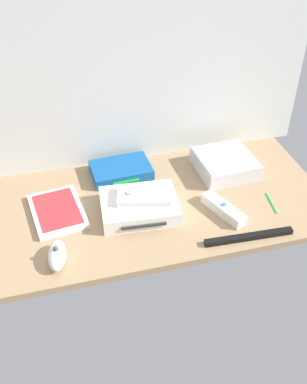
{
  "coord_description": "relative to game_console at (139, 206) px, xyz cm",
  "views": [
    {
      "loc": [
        -24.66,
        -94.22,
        81.15
      ],
      "look_at": [
        0.0,
        0.0,
        4.0
      ],
      "focal_mm": 41.35,
      "sensor_mm": 36.0,
      "label": 1
    }
  ],
  "objects": [
    {
      "name": "remote_classic_pad",
      "position": [
        1.34,
        0.28,
        3.21
      ],
      "size": [
        15.92,
        11.27,
        2.4
      ],
      "rotation": [
        0.0,
        0.0,
        -0.25
      ],
      "color": "white",
      "rests_on": "game_console"
    },
    {
      "name": "remote_nunchuk",
      "position": [
        -23.67,
        -12.82,
        -0.16
      ],
      "size": [
        5.74,
        10.51,
        5.1
      ],
      "rotation": [
        0.0,
        0.0,
        -0.14
      ],
      "color": "white",
      "rests_on": "ground_plane"
    },
    {
      "name": "network_router",
      "position": [
        -1.42,
        18.74,
        -0.5
      ],
      "size": [
        18.63,
        13.09,
        3.4
      ],
      "rotation": [
        0.0,
        0.0,
        0.05
      ],
      "color": "#145193",
      "rests_on": "ground_plane"
    },
    {
      "name": "back_wall",
      "position": [
        4.82,
        27.52,
        29.8
      ],
      "size": [
        110.0,
        1.2,
        64.0
      ],
      "primitive_type": "cube",
      "color": "silver",
      "rests_on": "ground"
    },
    {
      "name": "stylus_pen",
      "position": [
        37.5,
        -5.82,
        -1.85
      ],
      "size": [
        1.87,
        9.01,
        0.7
      ],
      "primitive_type": "cylinder",
      "rotation": [
        0.0,
        1.57,
        1.44
      ],
      "color": "green",
      "rests_on": "ground_plane"
    },
    {
      "name": "mini_computer",
      "position": [
        30.4,
        12.8,
        0.44
      ],
      "size": [
        17.9,
        17.9,
        5.3
      ],
      "rotation": [
        0.0,
        0.0,
        0.05
      ],
      "color": "silver",
      "rests_on": "ground_plane"
    },
    {
      "name": "remote_wand",
      "position": [
        22.42,
        -6.29,
        -0.69
      ],
      "size": [
        8.83,
        15.08,
        3.4
      ],
      "rotation": [
        0.0,
        0.0,
        0.38
      ],
      "color": "white",
      "rests_on": "ground_plane"
    },
    {
      "name": "ground_plane",
      "position": [
        4.82,
        2.92,
        -3.2
      ],
      "size": [
        100.0,
        48.0,
        2.0
      ],
      "primitive_type": "cube",
      "color": "#9E7F5B",
      "rests_on": "ground"
    },
    {
      "name": "game_console",
      "position": [
        0.0,
        0.0,
        0.0
      ],
      "size": [
        22.23,
        17.78,
        4.4
      ],
      "rotation": [
        0.0,
        0.0,
        -0.08
      ],
      "color": "white",
      "rests_on": "ground_plane"
    },
    {
      "name": "sensor_bar",
      "position": [
        25.16,
        -17.5,
        -1.5
      ],
      "size": [
        24.06,
        2.93,
        1.4
      ],
      "primitive_type": "cube",
      "rotation": [
        0.0,
        0.0,
        -0.05
      ],
      "color": "black",
      "rests_on": "ground_plane"
    },
    {
      "name": "game_case",
      "position": [
        -22.15,
        5.37,
        -1.44
      ],
      "size": [
        16.05,
        20.67,
        1.56
      ],
      "rotation": [
        0.0,
        0.0,
        0.14
      ],
      "color": "white",
      "rests_on": "ground_plane"
    }
  ]
}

